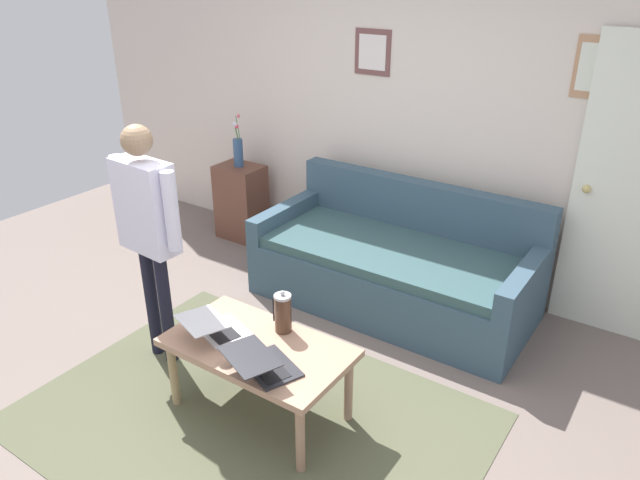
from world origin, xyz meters
The scene contains 12 objects.
ground_plane centered at (0.00, 0.00, 0.00)m, with size 7.68×7.68×0.00m, color #6F6059.
area_rug centered at (-0.15, 0.07, 0.00)m, with size 2.54×1.84×0.01m, color #51543C.
back_wall centered at (0.00, -2.20, 1.35)m, with size 7.04×0.11×2.70m.
interior_door centered at (-1.66, -2.11, 1.02)m, with size 0.82×0.09×2.05m.
couch centered at (-0.21, -1.58, 0.30)m, with size 2.06×0.95×0.88m.
coffee_table centered at (-0.15, -0.03, 0.42)m, with size 1.04×0.59×0.47m.
laptop_left centered at (0.11, 0.02, 0.52)m, with size 0.38×0.43×0.13m.
laptop_center centered at (-0.33, 0.13, 0.52)m, with size 0.43×0.44×0.12m.
french_press centered at (-0.19, -0.23, 0.59)m, with size 0.12×0.10×0.27m.
side_shelf centered at (1.56, -1.84, 0.35)m, with size 0.42×0.32×0.70m.
flower_vase centered at (1.56, -1.84, 0.85)m, with size 0.09×0.10×0.48m.
person_standing centered at (0.73, -0.09, 1.01)m, with size 0.56×0.20×1.58m.
Camera 1 is at (-1.99, 2.06, 2.43)m, focal length 33.58 mm.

